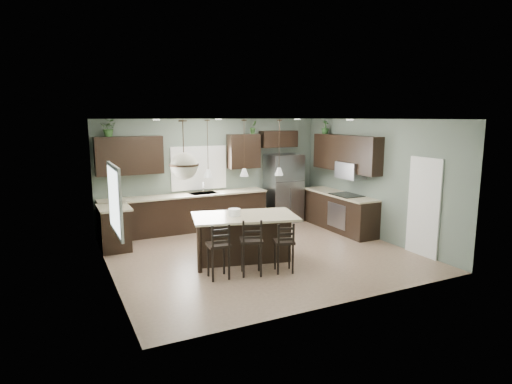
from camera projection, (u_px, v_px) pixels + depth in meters
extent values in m
plane|color=#9E8466|center=(260.00, 254.00, 9.01)|extent=(6.00, 6.00, 0.00)
cube|color=white|center=(424.00, 207.00, 8.75)|extent=(0.04, 0.82, 2.04)
cube|color=white|center=(199.00, 168.00, 10.99)|extent=(1.35, 0.02, 1.00)
cube|color=white|center=(114.00, 200.00, 6.75)|extent=(0.02, 1.10, 1.00)
cube|color=black|center=(114.00, 229.00, 9.27)|extent=(0.60, 0.90, 0.90)
cube|color=beige|center=(114.00, 207.00, 9.20)|extent=(0.66, 0.96, 0.04)
cube|color=black|center=(186.00, 214.00, 10.74)|extent=(4.20, 0.60, 0.90)
cube|color=beige|center=(186.00, 195.00, 10.64)|extent=(4.20, 0.66, 0.04)
cube|color=gray|center=(203.00, 193.00, 10.83)|extent=(0.70, 0.45, 0.01)
cylinder|color=silver|center=(203.00, 188.00, 10.78)|extent=(0.02, 0.02, 0.28)
cube|color=black|center=(129.00, 156.00, 10.03)|extent=(1.55, 0.34, 0.90)
cube|color=black|center=(244.00, 151.00, 11.31)|extent=(0.85, 0.34, 0.90)
cube|color=black|center=(278.00, 139.00, 11.71)|extent=(1.05, 0.34, 0.45)
cube|color=black|center=(339.00, 212.00, 10.88)|extent=(0.60, 2.35, 0.90)
cube|color=beige|center=(339.00, 194.00, 10.79)|extent=(0.66, 2.35, 0.04)
cube|color=black|center=(346.00, 195.00, 10.54)|extent=(0.58, 0.75, 0.02)
cube|color=gray|center=(336.00, 216.00, 10.50)|extent=(0.01, 0.72, 0.60)
cube|color=black|center=(346.00, 153.00, 10.67)|extent=(0.34, 2.35, 0.90)
cube|color=gray|center=(351.00, 170.00, 10.48)|extent=(0.40, 0.75, 0.40)
cube|color=gray|center=(283.00, 188.00, 11.71)|extent=(0.90, 0.74, 1.85)
cube|color=black|center=(245.00, 238.00, 8.53)|extent=(2.24, 1.59, 0.92)
cylinder|color=white|center=(234.00, 212.00, 8.39)|extent=(0.24, 0.24, 0.14)
cube|color=black|center=(218.00, 251.00, 7.55)|extent=(0.40, 0.40, 1.02)
cube|color=black|center=(251.00, 247.00, 7.73)|extent=(0.50, 0.50, 1.06)
cube|color=black|center=(284.00, 247.00, 7.87)|extent=(0.44, 0.44, 0.96)
imported|color=#2B5023|center=(109.00, 128.00, 9.71)|extent=(0.45, 0.42, 0.39)
imported|color=#315826|center=(253.00, 127.00, 11.29)|extent=(0.23, 0.20, 0.36)
imported|color=#285224|center=(325.00, 127.00, 11.32)|extent=(0.26, 0.26, 0.36)
plane|color=slate|center=(213.00, 173.00, 11.21)|extent=(6.00, 0.00, 6.00)
plane|color=slate|center=(343.00, 215.00, 6.34)|extent=(6.00, 0.00, 6.00)
plane|color=slate|center=(107.00, 201.00, 7.48)|extent=(0.00, 5.50, 5.50)
plane|color=slate|center=(374.00, 179.00, 10.07)|extent=(0.00, 5.50, 5.50)
plane|color=white|center=(260.00, 119.00, 8.53)|extent=(6.00, 6.00, 0.00)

